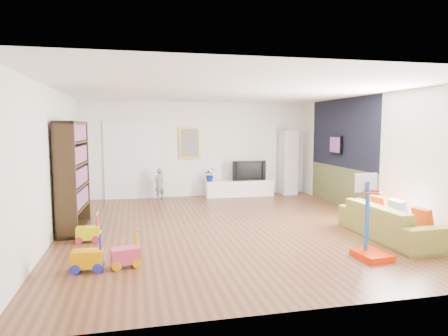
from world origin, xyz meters
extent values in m
cube|color=brown|center=(0.00, 0.00, 0.00)|extent=(6.50, 7.50, 0.00)
cube|color=white|center=(0.00, 0.00, 2.70)|extent=(6.50, 7.50, 0.00)
cube|color=silver|center=(0.00, 3.75, 1.35)|extent=(6.50, 0.00, 2.70)
cube|color=white|center=(0.00, -3.75, 1.35)|extent=(6.50, 0.00, 2.70)
cube|color=silver|center=(-3.25, 0.00, 1.35)|extent=(0.00, 7.50, 2.70)
cube|color=silver|center=(3.25, 0.00, 1.35)|extent=(0.00, 7.50, 2.70)
cube|color=black|center=(3.23, 1.40, 1.85)|extent=(0.01, 3.20, 1.70)
cube|color=brown|center=(3.23, 1.40, 0.50)|extent=(0.01, 3.20, 1.00)
cube|color=white|center=(-1.90, 3.71, 1.05)|extent=(1.45, 0.06, 2.10)
cube|color=gold|center=(-0.25, 3.71, 1.55)|extent=(0.62, 0.06, 0.92)
cube|color=#7F3F8C|center=(3.17, 1.60, 1.55)|extent=(0.04, 0.56, 0.46)
cube|color=white|center=(1.14, 3.45, 0.23)|extent=(1.96, 0.50, 0.46)
cube|color=silver|center=(2.66, 3.46, 0.95)|extent=(0.47, 0.47, 1.91)
cube|color=#302111|center=(-2.97, 0.41, 1.05)|extent=(0.45, 1.46, 2.11)
imported|color=olive|center=(2.63, -1.46, 0.31)|extent=(0.87, 2.15, 0.62)
cube|color=red|center=(1.68, -2.37, 0.65)|extent=(0.49, 0.58, 1.30)
cube|color=#D1D906|center=(-2.63, -0.49, 0.25)|extent=(0.38, 0.24, 0.50)
cube|color=#EF9600|center=(-2.48, -1.97, 0.28)|extent=(0.43, 0.28, 0.55)
cube|color=#D7395C|center=(-1.97, -1.92, 0.27)|extent=(0.44, 0.33, 0.53)
imported|color=slate|center=(-1.16, 3.30, 0.44)|extent=(0.38, 0.37, 0.88)
imported|color=black|center=(1.41, 3.45, 0.74)|extent=(1.00, 0.16, 0.58)
imported|color=navy|center=(0.29, 3.46, 0.65)|extent=(0.41, 0.38, 0.38)
cube|color=#B9360B|center=(2.81, -2.05, 0.49)|extent=(0.13, 0.36, 0.36)
cube|color=silver|center=(2.81, -1.43, 0.49)|extent=(0.11, 0.41, 0.41)
cube|color=#C43804|center=(2.82, -0.84, 0.49)|extent=(0.17, 0.36, 0.34)
camera|label=1|loc=(-1.82, -7.63, 2.00)|focal=32.00mm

